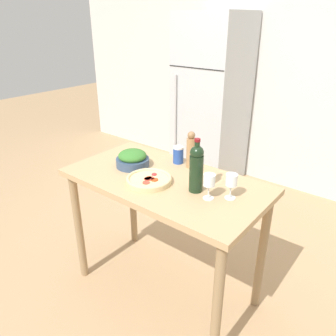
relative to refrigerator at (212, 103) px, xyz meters
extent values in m
plane|color=tan|center=(0.75, -1.77, -0.95)|extent=(14.00, 14.00, 0.00)
cube|color=silver|center=(0.75, 0.40, 0.35)|extent=(6.40, 0.06, 2.60)
cube|color=#B7BCC1|center=(0.00, 0.00, 0.00)|extent=(0.67, 0.70, 1.89)
cube|color=black|center=(0.00, -0.35, 0.42)|extent=(0.66, 0.01, 0.01)
cylinder|color=#B2B2B7|center=(-0.24, -0.37, -0.09)|extent=(0.02, 0.02, 0.85)
cube|color=tan|center=(0.75, -1.77, -0.06)|extent=(1.28, 0.68, 0.04)
cylinder|color=#967A55|center=(0.17, -2.05, -0.51)|extent=(0.06, 0.06, 0.87)
cylinder|color=#967A55|center=(1.33, -2.05, -0.51)|extent=(0.06, 0.06, 0.87)
cylinder|color=#967A55|center=(0.17, -1.49, -0.51)|extent=(0.06, 0.06, 0.87)
cylinder|color=#967A55|center=(1.33, -1.49, -0.51)|extent=(0.06, 0.06, 0.87)
cylinder|color=black|center=(0.99, -1.78, 0.07)|extent=(0.08, 0.08, 0.22)
sphere|color=black|center=(0.99, -1.78, 0.20)|extent=(0.08, 0.08, 0.08)
cylinder|color=black|center=(0.99, -1.78, 0.23)|extent=(0.03, 0.03, 0.07)
cylinder|color=maroon|center=(0.99, -1.78, 0.27)|extent=(0.03, 0.03, 0.02)
cylinder|color=silver|center=(1.10, -1.81, -0.04)|extent=(0.06, 0.06, 0.00)
cylinder|color=silver|center=(1.10, -1.81, 0.00)|extent=(0.01, 0.01, 0.08)
cylinder|color=white|center=(1.10, -1.81, 0.08)|extent=(0.07, 0.07, 0.07)
cylinder|color=maroon|center=(1.10, -1.81, 0.06)|extent=(0.06, 0.06, 0.03)
cylinder|color=silver|center=(1.19, -1.73, -0.04)|extent=(0.06, 0.06, 0.00)
cylinder|color=silver|center=(1.19, -1.73, 0.00)|extent=(0.01, 0.01, 0.08)
cylinder|color=white|center=(1.19, -1.73, 0.08)|extent=(0.07, 0.07, 0.07)
cylinder|color=maroon|center=(1.19, -1.73, 0.05)|extent=(0.06, 0.06, 0.02)
cylinder|color=#AD7F51|center=(0.78, -1.53, 0.06)|extent=(0.06, 0.06, 0.20)
sphere|color=#936C45|center=(0.78, -1.53, 0.19)|extent=(0.05, 0.05, 0.05)
cylinder|color=#384C6B|center=(0.46, -1.76, -0.01)|extent=(0.22, 0.22, 0.06)
ellipsoid|color=#38752D|center=(0.46, -1.76, 0.04)|extent=(0.19, 0.19, 0.08)
cylinder|color=#DBC189|center=(0.71, -1.87, -0.03)|extent=(0.28, 0.28, 0.03)
torus|color=#DBC189|center=(0.71, -1.87, -0.01)|extent=(0.28, 0.28, 0.02)
cylinder|color=#DF4720|center=(0.71, -1.87, -0.01)|extent=(0.04, 0.04, 0.01)
cylinder|color=red|center=(0.71, -1.88, -0.01)|extent=(0.04, 0.04, 0.01)
cylinder|color=red|center=(0.71, -1.89, -0.01)|extent=(0.04, 0.04, 0.01)
cylinder|color=#D94432|center=(0.74, -1.93, -0.01)|extent=(0.04, 0.04, 0.01)
cylinder|color=#E34030|center=(0.72, -1.87, -0.01)|extent=(0.05, 0.05, 0.01)
cylinder|color=red|center=(0.75, -1.87, -0.01)|extent=(0.04, 0.04, 0.01)
cylinder|color=#D4421D|center=(0.71, -1.87, -0.01)|extent=(0.03, 0.03, 0.01)
cylinder|color=red|center=(0.70, -1.81, -0.01)|extent=(0.03, 0.03, 0.01)
cylinder|color=#284CA3|center=(0.67, -1.52, 0.01)|extent=(0.07, 0.07, 0.11)
cylinder|color=white|center=(0.67, -1.52, 0.07)|extent=(0.07, 0.07, 0.01)
camera|label=1|loc=(1.92, -3.19, 0.88)|focal=35.00mm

